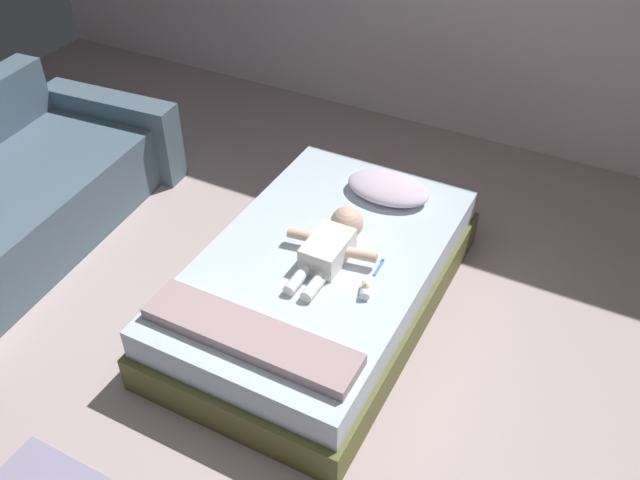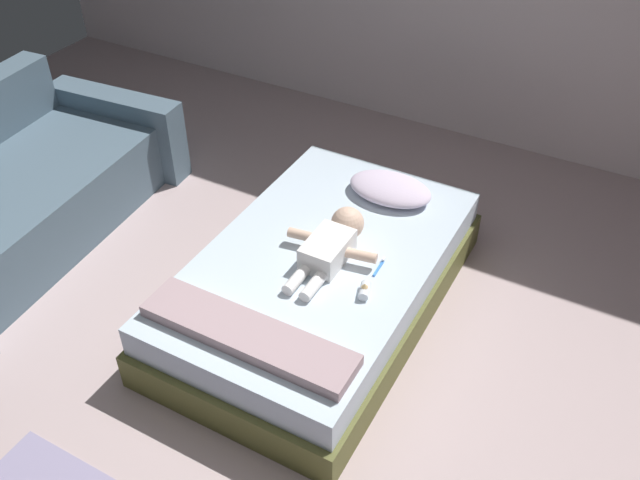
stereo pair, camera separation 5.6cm
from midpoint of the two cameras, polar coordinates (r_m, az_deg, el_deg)
The scene contains 8 objects.
ground_plane at distance 3.61m, azimuth -4.18°, elevation -12.38°, with size 8.00×8.00×0.00m, color #B7A0A0.
bed at distance 3.87m, azimuth 0.41°, elevation -3.47°, with size 1.22×2.00×0.40m.
pillow at distance 4.16m, azimuth 6.24°, elevation 4.26°, with size 0.51×0.34×0.11m.
baby at distance 3.70m, azimuth 1.54°, elevation -0.22°, with size 0.53×0.67×0.19m.
toothbrush at distance 3.67m, azimuth 5.40°, elevation -2.22°, with size 0.02×0.15×0.02m.
couch at distance 4.76m, azimuth -24.09°, elevation 3.25°, with size 1.28×2.20×0.83m.
blanket at distance 3.28m, azimuth -5.54°, elevation -7.84°, with size 1.10×0.25×0.06m.
baby_bottle at distance 3.49m, azimuth 4.18°, elevation -4.18°, with size 0.08×0.12×0.07m.
Camera 2 is at (1.32, -1.82, 2.83)m, focal length 38.50 mm.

